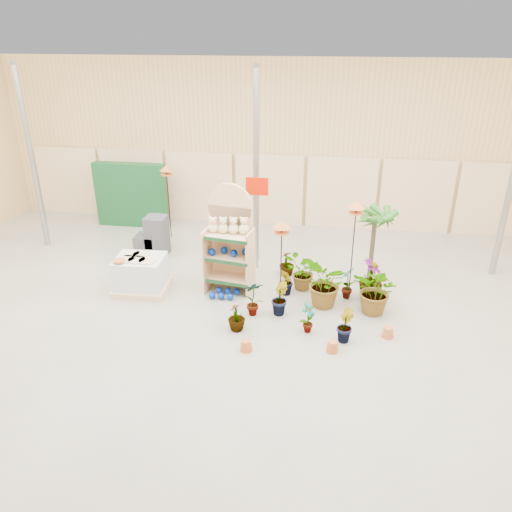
{
  "coord_description": "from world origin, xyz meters",
  "views": [
    {
      "loc": [
        1.67,
        -7.47,
        5.21
      ],
      "look_at": [
        0.3,
        1.5,
        1.0
      ],
      "focal_mm": 35.0,
      "sensor_mm": 36.0,
      "label": 1
    }
  ],
  "objects": [
    {
      "name": "potted_plant_11",
      "position": [
        0.82,
        2.71,
        0.3
      ],
      "size": [
        0.48,
        0.48,
        0.61
      ],
      "primitive_type": "imported",
      "rotation": [
        0.0,
        0.0,
        4.01
      ],
      "color": "#255F1A",
      "rests_on": "ground"
    },
    {
      "name": "gazing_balls_shelf",
      "position": [
        -0.32,
        1.82,
        0.91
      ],
      "size": [
        0.85,
        0.29,
        0.16
      ],
      "color": "navy",
      "rests_on": "display_shelf"
    },
    {
      "name": "potted_plant_2",
      "position": [
        1.72,
        1.43,
        0.52
      ],
      "size": [
        0.88,
        1.0,
        1.04
      ],
      "primitive_type": "imported",
      "rotation": [
        0.0,
        0.0,
        4.8
      ],
      "color": "#255F1A",
      "rests_on": "ground"
    },
    {
      "name": "potted_plant_5",
      "position": [
        0.91,
        1.78,
        0.31
      ],
      "size": [
        0.37,
        0.41,
        0.62
      ],
      "primitive_type": "imported",
      "rotation": [
        0.0,
        0.0,
        5.02
      ],
      "color": "#255F1A",
      "rests_on": "ground"
    },
    {
      "name": "potted_plant_10",
      "position": [
        2.72,
        1.34,
        0.5
      ],
      "size": [
        1.17,
        1.14,
        0.99
      ],
      "primitive_type": "imported",
      "rotation": [
        0.0,
        0.0,
        5.71
      ],
      "color": "#255F1A",
      "rests_on": "ground"
    },
    {
      "name": "bird_table_right",
      "position": [
        2.21,
        1.78,
        2.01
      ],
      "size": [
        0.34,
        0.34,
        2.17
      ],
      "color": "black",
      "rests_on": "ground"
    },
    {
      "name": "potted_plant_6",
      "position": [
        1.21,
        2.09,
        0.38
      ],
      "size": [
        0.91,
        0.91,
        0.77
      ],
      "primitive_type": "imported",
      "rotation": [
        0.0,
        0.0,
        3.92
      ],
      "color": "#255F1A",
      "rests_on": "ground"
    },
    {
      "name": "potted_plant_4",
      "position": [
        2.17,
        1.87,
        0.36
      ],
      "size": [
        0.36,
        0.44,
        0.72
      ],
      "primitive_type": "imported",
      "rotation": [
        0.0,
        0.0,
        4.4
      ],
      "color": "#255F1A",
      "rests_on": "ground"
    },
    {
      "name": "pallet_stack",
      "position": [
        -2.18,
        1.5,
        0.39
      ],
      "size": [
        1.14,
        0.97,
        0.82
      ],
      "rotation": [
        0.0,
        0.0,
        0.04
      ],
      "color": "#D3B181",
      "rests_on": "ground"
    },
    {
      "name": "potted_plant_1",
      "position": [
        0.83,
        1.03,
        0.35
      ],
      "size": [
        0.35,
        0.41,
        0.69
      ],
      "primitive_type": "imported",
      "rotation": [
        0.0,
        0.0,
        1.69
      ],
      "color": "#255F1A",
      "rests_on": "ground"
    },
    {
      "name": "teddy_bears",
      "position": [
        -0.29,
        1.84,
        1.47
      ],
      "size": [
        0.86,
        0.23,
        0.37
      ],
      "color": "beige",
      "rests_on": "display_shelf"
    },
    {
      "name": "room",
      "position": [
        0.0,
        0.91,
        2.21
      ],
      "size": [
        15.2,
        12.1,
        4.7
      ],
      "color": "gray",
      "rests_on": "ground"
    },
    {
      "name": "potted_plant_9",
      "position": [
        2.1,
        0.27,
        0.32
      ],
      "size": [
        0.28,
        0.35,
        0.64
      ],
      "primitive_type": "imported",
      "rotation": [
        0.0,
        0.0,
        1.57
      ],
      "color": "#255F1A",
      "rests_on": "ground"
    },
    {
      "name": "trellis_stock",
      "position": [
        -3.8,
        5.2,
        0.9
      ],
      "size": [
        2.0,
        0.3,
        1.8
      ],
      "primitive_type": "cube",
      "color": "#10441F",
      "rests_on": "ground"
    },
    {
      "name": "potted_plant_3",
      "position": [
        2.64,
        1.92,
        0.44
      ],
      "size": [
        0.58,
        0.58,
        0.88
      ],
      "primitive_type": "imported",
      "rotation": [
        0.0,
        0.0,
        1.38
      ],
      "color": "#255F1A",
      "rests_on": "ground"
    },
    {
      "name": "potted_plant_7",
      "position": [
        0.11,
        0.32,
        0.29
      ],
      "size": [
        0.44,
        0.44,
        0.58
      ],
      "primitive_type": "imported",
      "rotation": [
        0.0,
        0.0,
        4.26
      ],
      "color": "#255F1A",
      "rests_on": "ground"
    },
    {
      "name": "potted_plant_8",
      "position": [
        1.43,
        0.43,
        0.31
      ],
      "size": [
        0.35,
        0.39,
        0.61
      ],
      "primitive_type": "imported",
      "rotation": [
        0.0,
        0.0,
        1.04
      ],
      "color": "#255F1A",
      "rests_on": "ground"
    },
    {
      "name": "potted_plant_0",
      "position": [
        0.34,
        0.9,
        0.38
      ],
      "size": [
        0.47,
        0.4,
        0.76
      ],
      "primitive_type": "imported",
      "rotation": [
        0.0,
        0.0,
        3.54
      ],
      "color": "#255F1A",
      "rests_on": "ground"
    },
    {
      "name": "charcoal_planters",
      "position": [
        -2.55,
        3.36,
        0.42
      ],
      "size": [
        0.8,
        0.5,
        1.0
      ],
      "color": "#2E2E32",
      "rests_on": "ground"
    },
    {
      "name": "gazing_balls_floor",
      "position": [
        -0.37,
        1.51,
        0.07
      ],
      "size": [
        0.63,
        0.39,
        0.15
      ],
      "color": "navy",
      "rests_on": "ground"
    },
    {
      "name": "bird_table_front",
      "position": [
        0.84,
        1.16,
        1.78
      ],
      "size": [
        0.34,
        0.34,
        1.92
      ],
      "color": "black",
      "rests_on": "ground"
    },
    {
      "name": "palm",
      "position": [
        2.66,
        2.59,
        1.59
      ],
      "size": [
        0.7,
        0.7,
        1.85
      ],
      "color": "#423628",
      "rests_on": "ground"
    },
    {
      "name": "offer_sign",
      "position": [
        0.1,
        2.98,
        1.57
      ],
      "size": [
        0.5,
        0.08,
        2.2
      ],
      "color": "gray",
      "rests_on": "ground"
    },
    {
      "name": "bird_table_back",
      "position": [
        -2.49,
        4.54,
        1.83
      ],
      "size": [
        0.34,
        0.34,
        1.97
      ],
      "color": "black",
      "rests_on": "ground"
    },
    {
      "name": "display_shelf",
      "position": [
        -0.32,
        1.95,
        1.06
      ],
      "size": [
        1.06,
        0.76,
        2.32
      ],
      "rotation": [
        0.0,
        0.0,
        -0.16
      ],
      "color": "tan",
      "rests_on": "ground"
    }
  ]
}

